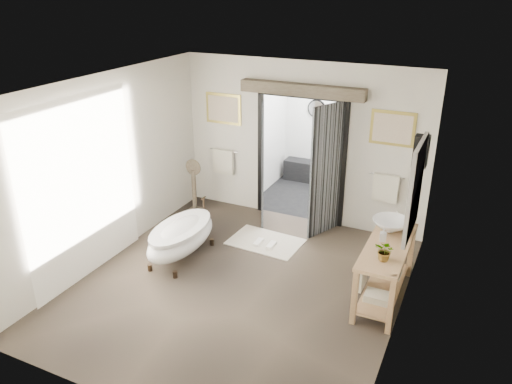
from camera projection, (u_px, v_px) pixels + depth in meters
ground_plane at (239, 285)px, 7.33m from camera, size 5.00×5.00×0.00m
room_shell at (231, 168)px, 6.52m from camera, size 4.52×5.02×2.91m
shower_room at (326, 149)px, 10.29m from camera, size 2.22×2.01×2.51m
back_wall_dressing at (298, 140)px, 8.64m from camera, size 3.82×0.77×2.52m
clawfoot_tub at (181, 237)px, 7.90m from camera, size 0.70×1.57×0.77m
vanity at (384, 266)px, 6.84m from camera, size 0.57×1.60×0.85m
pedestal_mirror at (194, 190)px, 9.44m from camera, size 0.32×0.21×1.07m
rug at (265, 242)px, 8.50m from camera, size 1.25×0.87×0.01m
slippers at (265, 244)px, 8.37m from camera, size 0.35×0.26×0.05m
basin at (391, 225)px, 7.02m from camera, size 0.63×0.63×0.18m
plant at (385, 251)px, 6.26m from camera, size 0.30×0.28×0.28m
soap_bottle_a at (383, 235)px, 6.76m from camera, size 0.10×0.10×0.19m
soap_bottle_b at (396, 217)px, 7.28m from camera, size 0.16×0.16×0.17m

